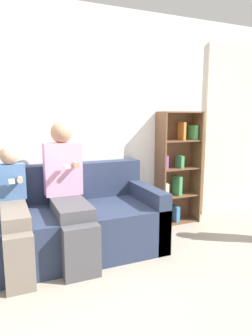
% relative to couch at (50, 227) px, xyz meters
% --- Properties ---
extents(ground_plane, '(14.00, 14.00, 0.00)m').
position_rel_couch_xyz_m(ground_plane, '(0.26, -0.54, -0.29)').
color(ground_plane, '#9E9384').
extents(back_wall, '(10.00, 0.06, 2.55)m').
position_rel_couch_xyz_m(back_wall, '(0.26, 0.48, 0.98)').
color(back_wall, silver).
rests_on(back_wall, ground_plane).
extents(curtain_panel, '(0.81, 0.04, 2.29)m').
position_rel_couch_xyz_m(curtain_panel, '(2.56, 0.43, 0.85)').
color(curtain_panel, beige).
rests_on(curtain_panel, ground_plane).
extents(couch, '(2.18, 0.89, 0.85)m').
position_rel_couch_xyz_m(couch, '(0.00, 0.00, 0.00)').
color(couch, '#28334C').
rests_on(couch, ground_plane).
extents(adult_seated, '(0.37, 0.84, 1.31)m').
position_rel_couch_xyz_m(adult_seated, '(0.17, -0.10, 0.38)').
color(adult_seated, '#47474C').
rests_on(adult_seated, ground_plane).
extents(child_seated, '(0.26, 0.85, 1.09)m').
position_rel_couch_xyz_m(child_seated, '(-0.32, -0.16, 0.26)').
color(child_seated, '#70665B').
rests_on(child_seated, ground_plane).
extents(bookshelf, '(0.54, 0.26, 1.41)m').
position_rel_couch_xyz_m(bookshelf, '(1.66, 0.34, 0.41)').
color(bookshelf, brown).
rests_on(bookshelf, ground_plane).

